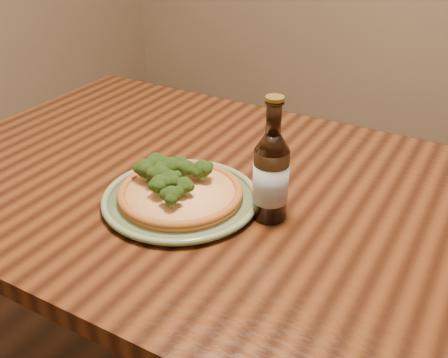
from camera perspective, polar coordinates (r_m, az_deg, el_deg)
The scene contains 4 objects.
table at distance 1.15m, azimuth 4.07°, elevation -5.90°, with size 1.60×0.90×0.75m.
plate at distance 1.07m, azimuth -4.73°, elevation -2.13°, with size 0.32×0.32×0.02m.
pizza at distance 1.06m, azimuth -5.01°, elevation -1.10°, with size 0.25×0.25×0.07m.
beer_bottle at distance 0.99m, azimuth 5.13°, elevation 0.41°, with size 0.07×0.07×0.25m.
Camera 1 is at (0.39, -0.75, 1.32)m, focal length 42.00 mm.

